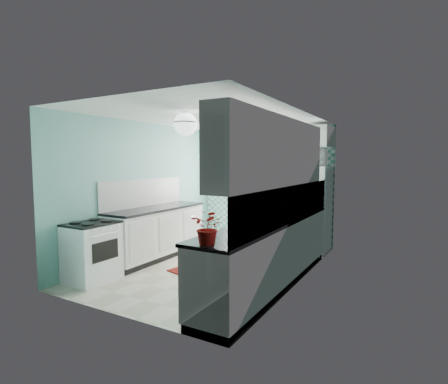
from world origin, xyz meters
The scene contains 26 objects.
floor centered at (0.00, 0.00, -0.01)m, with size 3.00×4.40×0.02m, color beige.
ceiling centered at (0.00, 0.00, 2.51)m, with size 3.00×4.40×0.02m, color white.
wall_back centered at (0.00, 2.21, 1.25)m, with size 3.00×0.02×2.50m, color #68A69D.
wall_front centered at (0.00, -2.21, 1.25)m, with size 3.00×0.02×2.50m, color #68A69D.
wall_left centered at (-1.51, 0.00, 1.25)m, with size 0.02×4.40×2.50m, color #68A69D.
wall_right centered at (1.51, 0.00, 1.25)m, with size 0.02×4.40×2.50m, color #68A69D.
accent_wall centered at (0.00, 2.19, 1.25)m, with size 3.00×0.01×2.50m, color #49AC99.
window centered at (-0.35, 2.16, 1.55)m, with size 1.04×0.05×1.44m.
backsplash_right centered at (1.49, -0.40, 1.20)m, with size 0.02×3.60×0.51m, color white.
backsplash_left centered at (-1.49, -0.07, 1.20)m, with size 0.02×2.15×0.51m, color white.
upper_cabinets_right centered at (1.33, -0.60, 1.90)m, with size 0.33×3.20×0.90m, color white.
upper_cabinet_fridge centered at (1.30, 1.83, 2.25)m, with size 0.40×0.74×0.40m, color white.
ceiling_light centered at (0.00, -0.80, 2.32)m, with size 0.34×0.34×0.35m.
base_cabinets_right centered at (1.20, -0.40, 0.45)m, with size 0.60×3.60×0.90m, color white.
countertop_right centered at (1.19, -0.40, 0.92)m, with size 0.63×3.60×0.04m, color black.
base_cabinets_left centered at (-1.20, -0.07, 0.45)m, with size 0.60×2.15×0.90m, color white.
countertop_left centered at (-1.19, -0.07, 0.92)m, with size 0.63×2.15×0.04m, color black.
fridge centered at (1.11, 1.83, 0.84)m, with size 0.73×0.73×1.69m.
stove centered at (-1.20, -1.53, 0.45)m, with size 0.57×0.71×0.86m.
sink centered at (1.20, 0.41, 0.93)m, with size 0.43×0.36×0.53m.
rug centered at (-0.05, -0.21, 0.01)m, with size 0.73×1.04×0.02m, color maroon.
dish_towel centered at (0.89, 0.15, 0.48)m, with size 0.02×0.27×0.40m, color #62AFA3.
fruit_bowl centered at (1.20, -1.40, 0.98)m, with size 0.29×0.29×0.07m, color white.
potted_plant centered at (1.20, -2.08, 1.12)m, with size 0.33×0.28×0.36m, color red.
soap_bottle centered at (1.25, 0.75, 1.05)m, with size 0.10×0.10×0.22m, color #97ABBD.
microwave centered at (1.11, 1.83, 1.85)m, with size 0.60×0.41×0.33m, color silver.
Camera 1 is at (3.03, -4.99, 1.77)m, focal length 28.00 mm.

